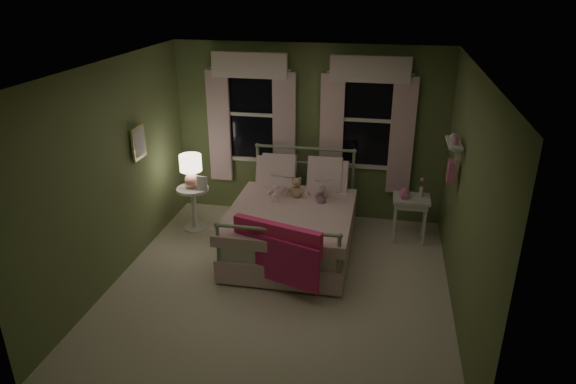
% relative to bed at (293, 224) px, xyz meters
% --- Properties ---
extents(room_shell, '(4.20, 4.20, 4.20)m').
position_rel_bed_xyz_m(room_shell, '(0.01, -0.90, 0.92)').
color(room_shell, silver).
rests_on(room_shell, ground).
extents(bed, '(1.58, 2.04, 1.18)m').
position_rel_bed_xyz_m(bed, '(0.00, 0.00, 0.00)').
color(bed, white).
rests_on(bed, ground).
extents(pink_throw, '(1.08, 0.47, 0.71)m').
position_rel_bed_xyz_m(pink_throw, '(-0.00, -1.03, 0.23)').
color(pink_throw, '#FF3177').
rests_on(pink_throw, bed).
extents(child_left, '(0.29, 0.20, 0.80)m').
position_rel_bed_xyz_m(child_left, '(-0.28, 0.42, 0.59)').
color(child_left, '#F7D1DD').
rests_on(child_left, bed).
extents(child_right, '(0.36, 0.31, 0.66)m').
position_rel_bed_xyz_m(child_right, '(0.28, 0.42, 0.52)').
color(child_right, '#F7D1DD').
rests_on(child_right, bed).
extents(book_left, '(0.23, 0.17, 0.26)m').
position_rel_bed_xyz_m(book_left, '(-0.28, 0.17, 0.58)').
color(book_left, beige).
rests_on(book_left, child_left).
extents(book_right, '(0.22, 0.18, 0.26)m').
position_rel_bed_xyz_m(book_right, '(0.28, 0.17, 0.54)').
color(book_right, beige).
rests_on(book_right, child_right).
extents(teddy_bear, '(0.22, 0.18, 0.30)m').
position_rel_bed_xyz_m(teddy_bear, '(0.00, 0.26, 0.41)').
color(teddy_bear, tan).
rests_on(teddy_bear, bed).
extents(nightstand_left, '(0.46, 0.46, 0.65)m').
position_rel_bed_xyz_m(nightstand_left, '(-1.53, 0.35, 0.03)').
color(nightstand_left, white).
rests_on(nightstand_left, ground).
extents(table_lamp, '(0.31, 0.31, 0.48)m').
position_rel_bed_xyz_m(table_lamp, '(-1.53, 0.35, 0.57)').
color(table_lamp, '#F8A192').
rests_on(table_lamp, nightstand_left).
extents(book_nightstand, '(0.18, 0.24, 0.02)m').
position_rel_bed_xyz_m(book_nightstand, '(-1.43, 0.27, 0.27)').
color(book_nightstand, beige).
rests_on(book_nightstand, nightstand_left).
extents(nightstand_right, '(0.50, 0.40, 0.64)m').
position_rel_bed_xyz_m(nightstand_right, '(1.55, 0.60, 0.17)').
color(nightstand_right, white).
rests_on(nightstand_right, ground).
extents(pink_toy, '(0.14, 0.19, 0.14)m').
position_rel_bed_xyz_m(pink_toy, '(1.45, 0.60, 0.32)').
color(pink_toy, pink).
rests_on(pink_toy, nightstand_right).
extents(bud_vase, '(0.06, 0.06, 0.28)m').
position_rel_bed_xyz_m(bud_vase, '(1.67, 0.65, 0.41)').
color(bud_vase, white).
rests_on(bud_vase, nightstand_right).
extents(window_left, '(1.34, 0.13, 1.96)m').
position_rel_bed_xyz_m(window_left, '(-0.84, 1.13, 1.24)').
color(window_left, black).
rests_on(window_left, room_shell).
extents(window_right, '(1.34, 0.13, 1.96)m').
position_rel_bed_xyz_m(window_right, '(0.86, 1.13, 1.24)').
color(window_right, black).
rests_on(window_right, room_shell).
extents(wall_shelf, '(0.15, 0.50, 0.60)m').
position_rel_bed_xyz_m(wall_shelf, '(1.91, -0.20, 1.14)').
color(wall_shelf, white).
rests_on(wall_shelf, room_shell).
extents(framed_picture, '(0.03, 0.32, 0.42)m').
position_rel_bed_xyz_m(framed_picture, '(-1.94, -0.30, 1.12)').
color(framed_picture, beige).
rests_on(framed_picture, room_shell).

